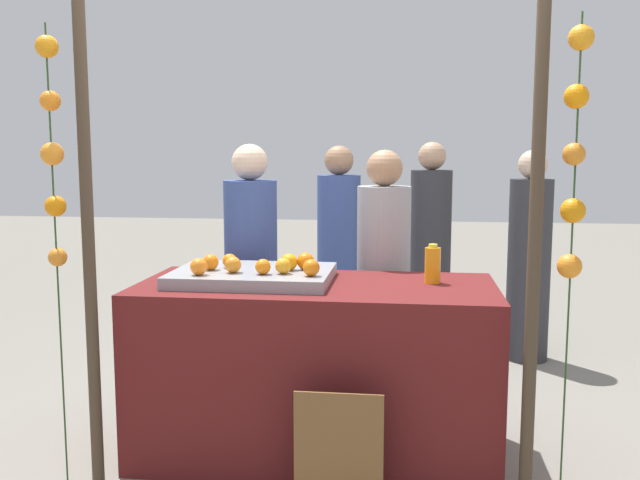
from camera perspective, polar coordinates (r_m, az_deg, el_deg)
The scene contains 23 objects.
ground_plane at distance 3.71m, azimuth -0.31°, elevation -17.08°, with size 24.00×24.00×0.00m, color gray.
stall_counter at distance 3.55m, azimuth -0.32°, elevation -10.61°, with size 1.78×0.82×0.88m, color #5B1919.
orange_tray at distance 3.51m, azimuth -5.56°, elevation -2.94°, with size 0.79×0.59×0.06m, color gray.
orange_0 at distance 3.57m, azimuth -7.48°, elevation -1.72°, with size 0.07×0.07×0.07m, color orange.
orange_1 at distance 3.42m, azimuth -7.20°, elevation -2.04°, with size 0.08×0.08×0.08m, color orange.
orange_2 at distance 3.51m, azimuth -9.03°, elevation -1.82°, with size 0.08×0.08×0.08m, color orange.
orange_3 at distance 3.48m, azimuth -1.21°, elevation -1.76°, with size 0.09×0.09×0.09m, color orange.
orange_4 at distance 3.47m, azimuth -2.57°, elevation -1.83°, with size 0.09×0.09×0.09m, color orange.
orange_5 at distance 3.37m, azimuth -3.06°, elevation -2.16°, with size 0.08×0.08×0.08m, color orange.
orange_6 at distance 3.30m, azimuth -0.73°, elevation -2.30°, with size 0.08×0.08×0.08m, color orange.
orange_7 at distance 3.36m, azimuth -4.74°, elevation -2.22°, with size 0.08×0.08×0.08m, color orange.
orange_8 at distance 3.38m, azimuth -9.99°, elevation -2.18°, with size 0.08×0.08×0.08m, color orange.
juice_bottle at distance 3.49m, azimuth 9.29°, elevation -2.03°, with size 0.08×0.08×0.20m.
chalkboard_sign at distance 3.08m, azimuth 1.55°, elevation -17.20°, with size 0.38×0.03×0.54m.
vendor_left at distance 4.17m, azimuth -5.70°, elevation -3.74°, with size 0.32×0.32×1.58m.
vendor_right at distance 4.06m, azimuth 5.24°, elevation -4.28°, with size 0.31×0.31×1.54m.
crowd_person_0 at distance 5.08m, azimuth 1.55°, elevation -1.73°, with size 0.32×0.32×1.58m.
crowd_person_1 at distance 5.28m, azimuth 16.88°, elevation -1.87°, with size 0.31×0.31×1.54m.
crowd_person_2 at distance 5.50m, azimuth 9.09°, elevation -0.97°, with size 0.32×0.32×1.61m.
canopy_post_left at distance 3.25m, azimuth -18.61°, elevation 0.31°, with size 0.06×0.06×2.32m, color #473828.
canopy_post_right at distance 2.97m, azimuth 17.32°, elevation -0.27°, with size 0.06×0.06×2.32m, color #473828.
garland_strand_left at distance 3.25m, azimuth -21.25°, elevation 6.99°, with size 0.10×0.11×2.08m.
garland_strand_right at distance 2.98m, azimuth 20.30°, elevation 6.43°, with size 0.11×0.11×2.08m.
Camera 1 is at (0.45, -3.35, 1.53)m, focal length 38.72 mm.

